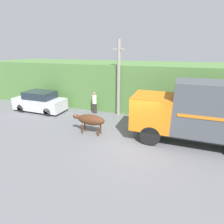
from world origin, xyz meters
TOP-DOWN VIEW (x-y plane):
  - ground_plane at (0.00, 0.00)m, footprint 60.00×60.00m
  - hillside_embankment at (0.00, 7.23)m, footprint 32.00×6.20m
  - building_backdrop at (-4.68, 5.71)m, footprint 5.10×2.70m
  - cargo_truck at (3.45, 0.95)m, footprint 7.15×2.26m
  - brown_cow at (-2.81, 0.14)m, footprint 2.12×0.64m
  - parked_suv at (-8.65, 2.52)m, footprint 4.32×1.74m
  - pedestrian_on_hill at (-4.14, 3.61)m, footprint 0.43×0.43m
  - utility_pole at (-2.24, 3.96)m, footprint 0.90×0.26m

SIDE VIEW (x-z plane):
  - ground_plane at x=0.00m, z-range 0.00..0.00m
  - parked_suv at x=-8.65m, z-range -0.03..1.67m
  - brown_cow at x=-2.81m, z-range 0.29..1.53m
  - pedestrian_on_hill at x=-4.14m, z-range 0.09..1.85m
  - building_backdrop at x=-4.68m, z-range 0.01..3.08m
  - cargo_truck at x=3.45m, z-range 0.16..3.60m
  - hillside_embankment at x=0.00m, z-range 0.00..3.81m
  - utility_pole at x=-2.24m, z-range 0.10..5.74m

